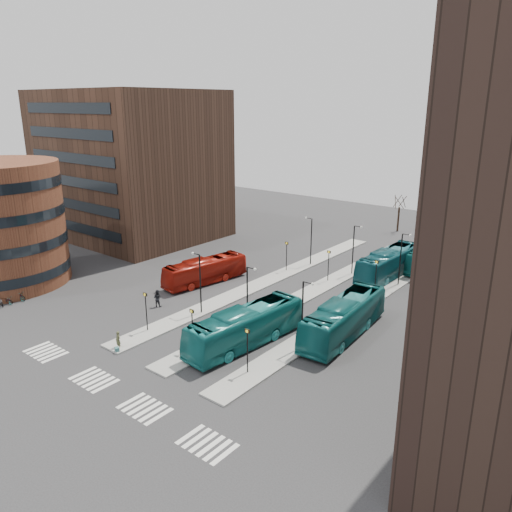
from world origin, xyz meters
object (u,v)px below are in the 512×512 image
Objects in this scene: bicycle_near at (7,300)px; bicycle_far at (18,296)px; commuter_b at (207,331)px; suitcase at (117,350)px; traveller at (118,340)px; teal_bus_a at (246,327)px; commuter_a at (157,298)px; teal_bus_b at (389,263)px; commuter_c at (243,341)px; red_bus at (205,271)px; teal_bus_d at (436,257)px; bicycle_mid at (0,302)px; teal_bus_c at (344,318)px.

bicycle_near is 0.83× the size of bicycle_far.
commuter_b is at bearing -94.09° from bicycle_far.
suitcase is 0.94m from traveller.
bicycle_near is at bearing -155.63° from teal_bus_a.
bicycle_near is (-12.76, -9.48, -0.50)m from commuter_a.
commuter_a is (-14.60, -23.70, -0.80)m from teal_bus_b.
teal_bus_b is at bearing 76.96° from traveller.
suitcase is at bearing -41.82° from traveller.
teal_bus_b reaches higher than commuter_a.
teal_bus_a reaches higher than commuter_b.
teal_bus_b is 8.00× the size of commuter_c.
red_bus reaches higher than commuter_a.
teal_bus_b reaches higher than commuter_b.
red_bus is 17.41m from traveller.
red_bus reaches higher than traveller.
suitcase is 0.04× the size of teal_bus_d.
red_bus is (-6.22, 16.98, 1.24)m from suitcase.
bicycle_near is (-25.34, -8.65, -1.29)m from teal_bus_a.
teal_bus_a is 31.23m from teal_bus_d.
teal_bus_a is 3.67m from commuter_b.
traveller is at bearing 96.75° from commuter_a.
bicycle_near is (-30.79, -39.40, -1.24)m from teal_bus_d.
teal_bus_b is at bearing -32.24° from bicycle_mid.
teal_bus_b is 43.03m from bicycle_near.
commuter_b is at bearing 56.38° from traveller.
teal_bus_c is 7.83× the size of bicycle_mid.
teal_bus_c reaches higher than commuter_a.
bicycle_far is at bearing -115.65° from red_bus.
bicycle_near is (-17.85, -0.70, 0.17)m from suitcase.
teal_bus_b is 42.13m from bicycle_far.
commuter_c is 27.07m from bicycle_mid.
commuter_c is (12.92, -1.60, -0.14)m from commuter_a.
teal_bus_d is 49.10m from bicycle_far.
commuter_c is (8.36, 6.63, -0.03)m from traveller.
teal_bus_a is 0.98× the size of teal_bus_c.
teal_bus_c is 7.87× the size of traveller.
commuter_a reaches higher than traveller.
commuter_b is 0.86× the size of bicycle_far.
commuter_b is at bearing -81.49° from commuter_c.
red_bus is 6.69× the size of traveller.
teal_bus_b is at bearing -60.14° from bicycle_far.
commuter_a is 16.32m from bicycle_mid.
bicycle_mid is at bearing 160.40° from bicycle_far.
teal_bus_a is (13.72, -9.03, 0.22)m from red_bus.
traveller is 17.32m from bicycle_far.
suitcase is at bearing -104.80° from teal_bus_d.
commuter_b is (4.21, 6.60, 0.57)m from suitcase.
teal_bus_d is 7.69× the size of commuter_c.
commuter_a is (-12.58, 0.83, -0.79)m from teal_bus_a.
teal_bus_c is 9.45m from commuter_c.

